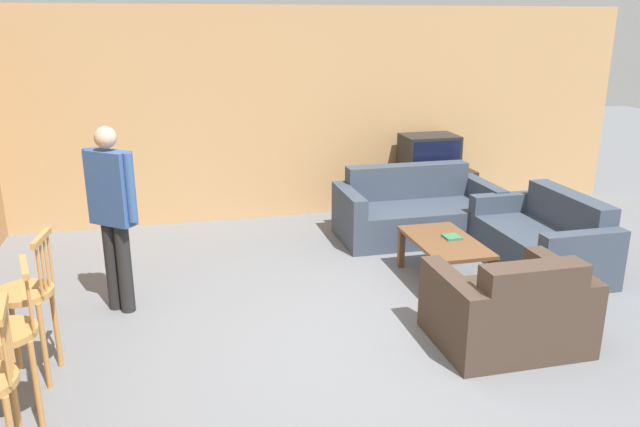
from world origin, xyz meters
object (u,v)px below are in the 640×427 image
at_px(book_on_table, 452,237).
at_px(person_by_window, 113,209).
at_px(tv_unit, 427,192).
at_px(loveseat_right, 543,241).
at_px(coffee_table, 445,246).
at_px(armchair_near, 509,311).
at_px(bar_chair_far, 26,303).
at_px(couch_far, 415,213).
at_px(bar_chair_mid, 6,344).
at_px(tv, 429,153).

relative_size(book_on_table, person_by_window, 0.10).
bearing_deg(tv_unit, person_by_window, -151.28).
bearing_deg(tv_unit, book_on_table, -107.19).
height_order(loveseat_right, coffee_table, loveseat_right).
relative_size(armchair_near, book_on_table, 6.67).
relative_size(bar_chair_far, coffee_table, 1.04).
xyz_separation_m(tv_unit, person_by_window, (-3.71, -2.03, 0.63)).
height_order(loveseat_right, tv_unit, loveseat_right).
xyz_separation_m(couch_far, loveseat_right, (0.91, -1.20, -0.00)).
bearing_deg(bar_chair_far, coffee_table, 14.07).
distance_m(loveseat_right, book_on_table, 1.09).
bearing_deg(coffee_table, loveseat_right, 7.50).
distance_m(bar_chair_far, tv_unit, 5.21).
distance_m(bar_chair_mid, tv_unit, 5.58).
relative_size(bar_chair_mid, tv, 1.54).
height_order(tv_unit, book_on_table, tv_unit).
bearing_deg(person_by_window, coffee_table, -2.41).
distance_m(coffee_table, tv, 2.32).
xyz_separation_m(armchair_near, coffee_table, (0.02, 1.23, 0.09)).
bearing_deg(person_by_window, couch_far, 20.92).
bearing_deg(bar_chair_mid, book_on_table, 22.67).
distance_m(couch_far, tv, 1.07).
bearing_deg(tv_unit, loveseat_right, -78.21).
bearing_deg(tv_unit, couch_far, -121.37).
height_order(bar_chair_far, loveseat_right, bar_chair_far).
height_order(tv_unit, person_by_window, person_by_window).
bearing_deg(armchair_near, tv_unit, 77.28).
height_order(coffee_table, tv_unit, tv_unit).
xyz_separation_m(loveseat_right, coffee_table, (-1.16, -0.15, 0.09)).
bearing_deg(coffee_table, bar_chair_mid, -157.32).
bearing_deg(book_on_table, loveseat_right, 6.26).
bearing_deg(couch_far, tv_unit, 58.63).
bearing_deg(tv_unit, coffee_table, -109.01).
distance_m(book_on_table, person_by_window, 3.09).
xyz_separation_m(couch_far, coffee_table, (-0.26, -1.36, 0.09)).
distance_m(tv, person_by_window, 4.23).
xyz_separation_m(couch_far, tv_unit, (0.49, 0.80, 0.00)).
height_order(bar_chair_mid, couch_far, bar_chair_mid).
height_order(bar_chair_far, couch_far, bar_chair_far).
distance_m(bar_chair_mid, person_by_window, 1.70).
relative_size(tv_unit, book_on_table, 7.25).
bearing_deg(bar_chair_far, tv_unit, 35.60).
bearing_deg(book_on_table, person_by_window, 178.32).
xyz_separation_m(bar_chair_mid, person_by_window, (0.53, 1.58, 0.34)).
bearing_deg(loveseat_right, bar_chair_mid, -160.89).
relative_size(couch_far, loveseat_right, 1.19).
height_order(bar_chair_mid, armchair_near, bar_chair_mid).
xyz_separation_m(bar_chair_mid, couch_far, (3.75, 2.81, -0.30)).
bearing_deg(person_by_window, bar_chair_mid, -108.39).
distance_m(couch_far, coffee_table, 1.38).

